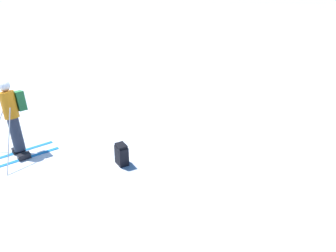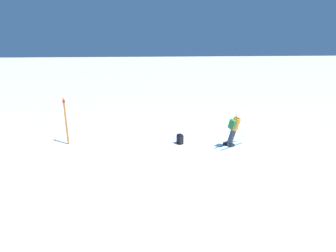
% 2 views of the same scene
% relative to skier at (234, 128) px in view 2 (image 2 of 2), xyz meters
% --- Properties ---
extents(ground_plane, '(300.00, 300.00, 0.00)m').
position_rel_skier_xyz_m(ground_plane, '(-0.52, 0.09, -0.97)').
color(ground_plane, white).
extents(skier, '(1.44, 1.68, 1.77)m').
position_rel_skier_xyz_m(skier, '(0.00, 0.00, 0.00)').
color(skier, '#1E7AC6').
rests_on(skier, ground).
extents(spare_backpack, '(0.36, 0.31, 0.50)m').
position_rel_skier_xyz_m(spare_backpack, '(0.95, 2.37, -0.72)').
color(spare_backpack, black).
rests_on(spare_backpack, ground).
extents(trail_marker, '(0.13, 0.13, 2.31)m').
position_rel_skier_xyz_m(trail_marker, '(2.02, 7.80, 0.29)').
color(trail_marker, orange).
rests_on(trail_marker, ground).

